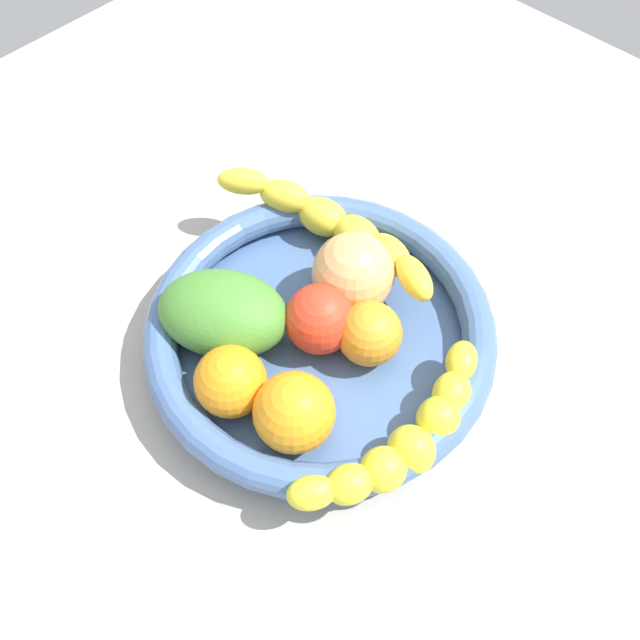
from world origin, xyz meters
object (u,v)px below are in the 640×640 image
at_px(banana_draped_right, 405,440).
at_px(orange_mid_right, 231,382).
at_px(peach_blush, 353,273).
at_px(fruit_bowl, 320,334).
at_px(banana_draped_left, 335,226).
at_px(tomato_red, 318,322).
at_px(orange_front, 369,334).
at_px(mango_green, 223,313).
at_px(orange_mid_left, 294,412).

bearing_deg(banana_draped_right, orange_mid_right, 114.25).
bearing_deg(peach_blush, banana_draped_right, -123.08).
height_order(fruit_bowl, banana_draped_right, banana_draped_right).
xyz_separation_m(banana_draped_left, tomato_red, (-0.09, -0.06, -0.00)).
xyz_separation_m(fruit_bowl, orange_mid_right, (-0.10, 0.01, 0.02)).
distance_m(orange_front, mango_green, 0.13).
relative_size(banana_draped_right, orange_front, 3.73).
xyz_separation_m(tomato_red, peach_blush, (0.06, 0.01, 0.01)).
bearing_deg(orange_mid_right, tomato_red, -7.71).
bearing_deg(mango_green, orange_mid_left, -102.48).
xyz_separation_m(orange_front, mango_green, (-0.07, 0.10, 0.00)).
bearing_deg(tomato_red, banana_draped_left, 35.18).
bearing_deg(peach_blush, orange_mid_left, -156.95).
bearing_deg(orange_mid_right, banana_draped_right, -65.75).
bearing_deg(banana_draped_right, orange_mid_left, 120.65).
height_order(mango_green, peach_blush, peach_blush).
bearing_deg(orange_mid_left, peach_blush, 23.05).
xyz_separation_m(banana_draped_left, orange_front, (-0.07, -0.10, -0.01)).
distance_m(banana_draped_right, orange_mid_right, 0.15).
xyz_separation_m(orange_mid_left, orange_mid_right, (-0.02, 0.06, -0.00)).
height_order(banana_draped_right, orange_mid_right, orange_mid_right).
relative_size(fruit_bowl, mango_green, 2.70).
bearing_deg(fruit_bowl, mango_green, 130.36).
bearing_deg(banana_draped_left, fruit_bowl, -144.07).
height_order(banana_draped_right, orange_front, orange_front).
bearing_deg(mango_green, tomato_red, -52.13).
relative_size(fruit_bowl, orange_front, 5.46).
relative_size(fruit_bowl, peach_blush, 4.16).
xyz_separation_m(orange_mid_left, tomato_red, (0.08, 0.05, -0.00)).
height_order(tomato_red, peach_blush, peach_blush).
relative_size(orange_mid_left, peach_blush, 0.89).
distance_m(orange_mid_left, peach_blush, 0.14).
bearing_deg(banana_draped_left, tomato_red, -144.82).
relative_size(banana_draped_left, peach_blush, 3.34).
height_order(orange_mid_right, peach_blush, peach_blush).
distance_m(banana_draped_left, mango_green, 0.14).
xyz_separation_m(orange_mid_right, tomato_red, (0.09, -0.01, 0.00)).
bearing_deg(fruit_bowl, banana_draped_left, 35.93).
bearing_deg(mango_green, banana_draped_left, -0.90).
relative_size(mango_green, peach_blush, 1.54).
height_order(orange_front, tomato_red, tomato_red).
relative_size(orange_front, mango_green, 0.49).
distance_m(banana_draped_right, tomato_red, 0.13).
height_order(orange_mid_left, orange_mid_right, orange_mid_left).
relative_size(orange_mid_left, mango_green, 0.58).
height_order(orange_mid_left, tomato_red, orange_mid_left).
bearing_deg(orange_front, fruit_bowl, 116.35).
relative_size(orange_front, orange_mid_right, 0.94).
distance_m(banana_draped_left, orange_front, 0.12).
xyz_separation_m(fruit_bowl, tomato_red, (-0.00, -0.00, 0.03)).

